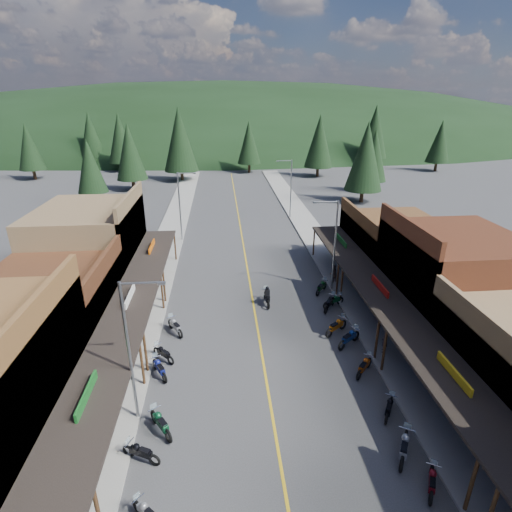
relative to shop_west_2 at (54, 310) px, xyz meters
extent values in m
plane|color=#38383A|center=(13.75, -1.70, -2.53)|extent=(220.00, 220.00, 0.00)
cube|color=gold|center=(13.75, 18.30, -2.53)|extent=(0.15, 90.00, 0.01)
cube|color=gray|center=(5.05, 18.30, -2.46)|extent=(3.40, 94.00, 0.15)
cube|color=gray|center=(22.45, 18.30, -2.46)|extent=(3.40, 94.00, 0.15)
cube|color=brown|center=(3.60, -9.60, 1.57)|extent=(0.30, 10.20, 8.20)
cube|color=black|center=(5.05, -9.60, 0.47)|extent=(3.20, 10.20, 0.18)
cylinder|color=#472D19|center=(6.55, -5.10, -1.03)|extent=(0.16, 0.16, 3.00)
cube|color=#14591E|center=(5.05, -9.60, 0.67)|extent=(0.12, 3.00, 0.70)
cube|color=#3F2111|center=(-0.25, 0.00, -0.03)|extent=(8.00, 9.00, 5.00)
cube|color=#3F2111|center=(3.60, 0.00, 0.57)|extent=(0.30, 9.00, 6.20)
cube|color=black|center=(5.05, 0.00, 0.47)|extent=(3.20, 9.00, 0.18)
cylinder|color=#472D19|center=(6.55, -3.90, -1.03)|extent=(0.16, 0.16, 3.00)
cylinder|color=#472D19|center=(6.55, 3.90, -1.03)|extent=(0.16, 0.16, 3.00)
cube|color=silver|center=(5.05, 0.00, 0.67)|extent=(0.12, 3.00, 0.70)
cube|color=brown|center=(-0.25, 9.60, 0.97)|extent=(8.00, 10.20, 7.00)
cube|color=brown|center=(3.60, 9.60, 1.57)|extent=(0.30, 10.20, 8.20)
cube|color=black|center=(5.05, 9.60, 0.47)|extent=(3.20, 10.20, 0.18)
cylinder|color=#472D19|center=(6.55, 5.10, -1.03)|extent=(0.16, 0.16, 3.00)
cylinder|color=#472D19|center=(6.55, 14.10, -1.03)|extent=(0.16, 0.16, 3.00)
cube|color=#CC590C|center=(5.05, 9.60, 0.67)|extent=(0.12, 3.00, 0.70)
cube|color=brown|center=(23.90, -9.60, 0.57)|extent=(0.30, 10.20, 6.20)
cube|color=black|center=(22.45, -9.60, 0.47)|extent=(3.20, 10.20, 0.18)
cylinder|color=#472D19|center=(20.95, -14.10, -1.03)|extent=(0.16, 0.16, 3.00)
cylinder|color=#472D19|center=(20.95, -5.10, -1.03)|extent=(0.16, 0.16, 3.00)
cube|color=gold|center=(22.45, -9.60, 0.67)|extent=(0.12, 3.00, 0.70)
cube|color=#562B19|center=(27.75, 0.00, 0.97)|extent=(8.00, 9.00, 7.00)
cube|color=#562B19|center=(23.90, 0.00, 1.57)|extent=(0.30, 9.00, 8.20)
cube|color=black|center=(22.45, 0.00, 0.47)|extent=(3.20, 9.00, 0.18)
cylinder|color=#472D19|center=(20.95, -3.90, -1.03)|extent=(0.16, 0.16, 3.00)
cylinder|color=#472D19|center=(20.95, 3.90, -1.03)|extent=(0.16, 0.16, 3.00)
cube|color=#B2140F|center=(22.45, 0.00, 0.67)|extent=(0.12, 3.00, 0.70)
cube|color=#4C2D16|center=(27.75, 9.60, -0.03)|extent=(8.00, 10.20, 5.00)
cube|color=#4C2D16|center=(23.90, 9.60, 0.57)|extent=(0.30, 10.20, 6.20)
cube|color=black|center=(22.45, 9.60, 0.47)|extent=(3.20, 10.20, 0.18)
cylinder|color=#472D19|center=(20.95, 5.10, -1.03)|extent=(0.16, 0.16, 3.00)
cylinder|color=#472D19|center=(20.95, 14.10, -1.03)|extent=(0.16, 0.16, 3.00)
cube|color=#14591E|center=(22.45, 9.60, 0.67)|extent=(0.12, 3.00, 0.70)
cylinder|color=gray|center=(6.65, -7.70, 1.47)|extent=(0.16, 0.16, 8.00)
cylinder|color=gray|center=(7.65, -7.70, 5.37)|extent=(2.00, 0.10, 0.10)
cube|color=gray|center=(8.55, -7.70, 5.32)|extent=(0.35, 0.18, 0.12)
cylinder|color=gray|center=(6.65, 20.30, 1.47)|extent=(0.16, 0.16, 8.00)
cylinder|color=gray|center=(7.65, 20.30, 5.37)|extent=(2.00, 0.10, 0.10)
cube|color=gray|center=(8.55, 20.30, 5.32)|extent=(0.35, 0.18, 0.12)
cylinder|color=gray|center=(20.85, 6.30, 1.47)|extent=(0.16, 0.16, 8.00)
cylinder|color=gray|center=(19.85, 6.30, 5.37)|extent=(2.00, 0.10, 0.10)
cube|color=gray|center=(18.95, 6.30, 5.32)|extent=(0.35, 0.18, 0.12)
cylinder|color=gray|center=(20.85, 28.30, 1.47)|extent=(0.16, 0.16, 8.00)
cylinder|color=gray|center=(19.85, 28.30, 5.37)|extent=(2.00, 0.10, 0.10)
cube|color=gray|center=(18.95, 28.30, 5.32)|extent=(0.35, 0.18, 0.12)
ellipsoid|color=black|center=(13.75, 133.30, -2.53)|extent=(310.00, 140.00, 60.00)
cylinder|color=black|center=(-26.25, 60.30, -1.53)|extent=(0.60, 0.60, 2.00)
cone|color=black|center=(-26.25, 60.30, 3.97)|extent=(5.04, 5.04, 9.00)
cylinder|color=black|center=(-10.25, 68.30, -1.53)|extent=(0.60, 0.60, 2.00)
cone|color=black|center=(-10.25, 68.30, 4.72)|extent=(5.88, 5.88, 10.50)
cylinder|color=black|center=(3.75, 56.30, -1.53)|extent=(0.60, 0.60, 2.00)
cone|color=black|center=(3.75, 56.30, 5.47)|extent=(6.72, 6.72, 12.00)
cylinder|color=black|center=(17.75, 64.30, -1.53)|extent=(0.60, 0.60, 2.00)
cone|color=black|center=(17.75, 64.30, 3.97)|extent=(5.04, 5.04, 9.00)
cylinder|color=black|center=(31.75, 58.30, -1.53)|extent=(0.60, 0.60, 2.00)
cone|color=black|center=(31.75, 58.30, 4.72)|extent=(5.88, 5.88, 10.50)
cylinder|color=black|center=(47.75, 70.30, -1.53)|extent=(0.60, 0.60, 2.00)
cone|color=black|center=(47.75, 70.30, 5.47)|extent=(6.72, 6.72, 12.00)
cylinder|color=black|center=(59.75, 62.30, -1.53)|extent=(0.60, 0.60, 2.00)
cone|color=black|center=(59.75, 62.30, 3.97)|extent=(5.04, 5.04, 9.00)
cylinder|color=black|center=(-18.25, 74.30, -1.53)|extent=(0.60, 0.60, 2.00)
cone|color=black|center=(-18.25, 74.30, 4.72)|extent=(5.88, 5.88, 10.50)
cylinder|color=black|center=(-8.25, 38.30, -1.53)|extent=(0.60, 0.60, 2.00)
cone|color=black|center=(-8.25, 38.30, 3.47)|extent=(4.48, 4.48, 8.00)
cylinder|color=black|center=(37.75, 43.30, -1.53)|extent=(0.60, 0.60, 2.00)
cone|color=black|center=(37.75, 43.30, 3.87)|extent=(4.93, 4.93, 8.80)
cylinder|color=black|center=(-4.25, 48.30, -1.53)|extent=(0.60, 0.60, 2.00)
cone|color=black|center=(-4.25, 48.30, 4.27)|extent=(5.38, 5.38, 9.60)
cylinder|color=black|center=(33.75, 36.30, -1.53)|extent=(0.60, 0.60, 2.00)
cone|color=black|center=(33.75, 36.30, 4.67)|extent=(5.82, 5.82, 10.40)
imported|color=#261E2D|center=(21.78, -3.29, -1.56)|extent=(0.58, 0.70, 1.64)
imported|color=brown|center=(21.24, 7.44, -1.57)|extent=(0.92, 0.80, 1.63)
camera|label=1|loc=(11.43, -24.58, 13.35)|focal=28.00mm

